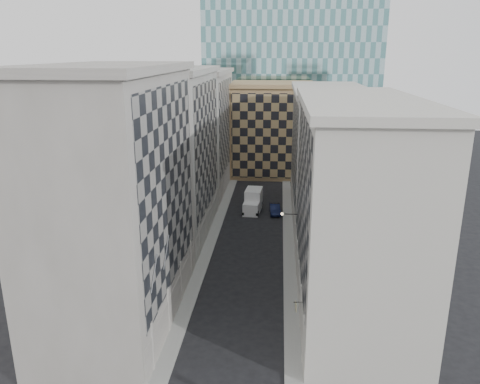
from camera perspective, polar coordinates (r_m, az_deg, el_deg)
The scene contains 14 objects.
sidewalk_west at distance 64.18m, azimuth -3.51°, elevation -5.84°, with size 1.50×100.00×0.15m, color gray.
sidewalk_east at distance 63.58m, azimuth 5.95°, elevation -6.12°, with size 1.50×100.00×0.15m, color gray.
bldg_left_a at distance 44.10m, azimuth -14.60°, elevation -0.75°, with size 10.80×22.80×23.70m.
bldg_left_b at distance 64.69m, azimuth -8.26°, elevation 4.65°, with size 10.80×22.80×22.70m.
bldg_left_c at distance 85.99m, azimuth -4.99°, elevation 7.39°, with size 10.80×22.80×21.70m.
bldg_right_a at distance 46.48m, azimuth 13.57°, elevation -1.73°, with size 10.80×26.80×20.70m.
bldg_right_b at distance 72.52m, azimuth 10.51°, elevation 4.65°, with size 10.80×28.80×19.70m.
tan_block at distance 97.72m, azimuth 3.85°, elevation 7.71°, with size 16.80×14.80×18.80m.
church_tower at distance 110.71m, azimuth 3.10°, elevation 17.87°, with size 7.20×7.20×51.50m.
flagpoles_left at distance 39.58m, azimuth -9.67°, elevation -8.42°, with size 0.10×6.33×2.33m.
bracket_lamp at distance 55.76m, azimuth 5.34°, elevation -2.69°, with size 1.98×0.36×0.36m.
box_truck at distance 75.41m, azimuth 1.60°, elevation -1.20°, with size 3.00×6.35×3.39m.
dark_car at distance 74.30m, azimuth 4.28°, elevation -2.10°, with size 1.60×4.58×1.51m, color black.
shop_sign at distance 41.36m, azimuth 6.85°, elevation -13.64°, with size 0.84×0.73×0.81m.
Camera 1 is at (3.63, -28.62, 24.64)m, focal length 35.00 mm.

